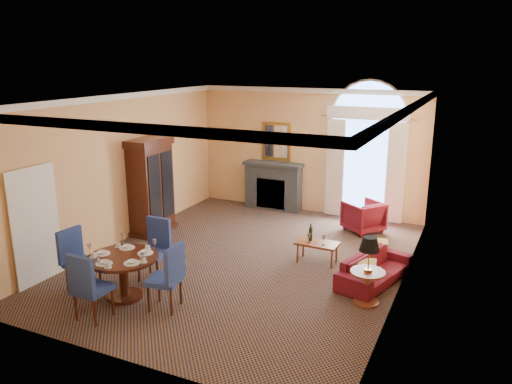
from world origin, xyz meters
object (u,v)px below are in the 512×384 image
at_px(dining_table, 123,267).
at_px(sofa, 375,269).
at_px(armchair, 363,216).
at_px(coffee_table, 317,243).
at_px(side_table, 368,263).
at_px(armoire, 151,188).

bearing_deg(dining_table, sofa, 32.80).
bearing_deg(armchair, coffee_table, 26.29).
relative_size(dining_table, armchair, 1.50).
xyz_separation_m(dining_table, armchair, (2.88, 5.01, -0.20)).
bearing_deg(coffee_table, side_table, -43.14).
height_order(armoire, dining_table, armoire).
bearing_deg(coffee_table, armoire, -179.85).
xyz_separation_m(sofa, armchair, (-0.83, 2.63, 0.11)).
height_order(dining_table, sofa, dining_table).
height_order(armoire, sofa, armoire).
distance_m(armoire, armchair, 4.95).
bearing_deg(side_table, armchair, 104.01).
height_order(dining_table, coffee_table, dining_table).
bearing_deg(armoire, side_table, -15.15).
bearing_deg(dining_table, armoire, 118.01).
xyz_separation_m(armoire, side_table, (5.32, -1.44, -0.33)).
height_order(armoire, armchair, armoire).
height_order(armchair, side_table, side_table).
bearing_deg(armoire, sofa, -6.06).
height_order(coffee_table, side_table, side_table).
bearing_deg(side_table, dining_table, -158.13).
bearing_deg(sofa, armchair, 33.73).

